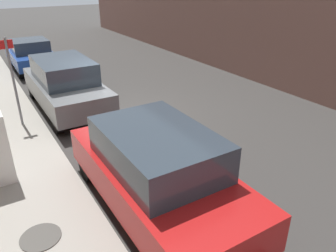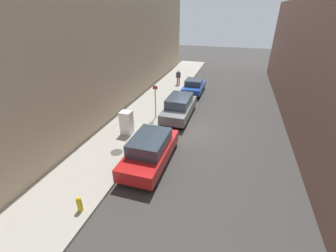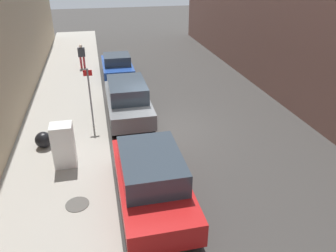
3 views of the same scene
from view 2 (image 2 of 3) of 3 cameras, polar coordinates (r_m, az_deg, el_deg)
name	(u,v)px [view 2 (image 2 of 3)]	position (r m, az deg, el deg)	size (l,w,h in m)	color
ground_plane	(190,128)	(16.18, 5.49, -0.55)	(80.00, 80.00, 0.00)	#383533
sidewalk_slab	(137,120)	(17.31, -7.89, 1.53)	(3.68, 44.00, 0.13)	#9E998E
building_facade_near	(97,55)	(17.16, -17.57, 16.88)	(1.73, 39.60, 9.52)	tan
building_facade_across	(329,80)	(15.26, 35.77, 9.41)	(1.99, 37.40, 8.31)	#7F564C
discarded_refrigerator	(127,123)	(15.11, -10.47, 0.86)	(0.74, 0.67, 1.57)	white
manhole_cover	(117,152)	(13.59, -12.93, -6.51)	(0.70, 0.70, 0.02)	#47443F
street_sign_post	(155,100)	(16.87, -3.23, 6.66)	(0.36, 0.07, 2.58)	slate
fire_hydrant	(79,204)	(10.43, -21.59, -17.86)	(0.22, 0.22, 0.72)	gold
trash_bag	(125,118)	(16.83, -10.91, 1.93)	(0.63, 0.63, 0.63)	black
pedestrian_walking_far	(178,77)	(25.10, 2.64, 12.44)	(0.45, 0.22, 1.57)	#B73338
parked_suv_red	(150,150)	(12.15, -4.57, -6.08)	(1.96, 4.62, 1.73)	red
parked_suv_gray	(179,107)	(17.41, 2.84, 4.89)	(1.86, 4.66, 1.73)	slate
parked_hatchback_blue	(194,86)	(22.95, 6.62, 10.05)	(1.78, 3.93, 1.44)	#23479E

